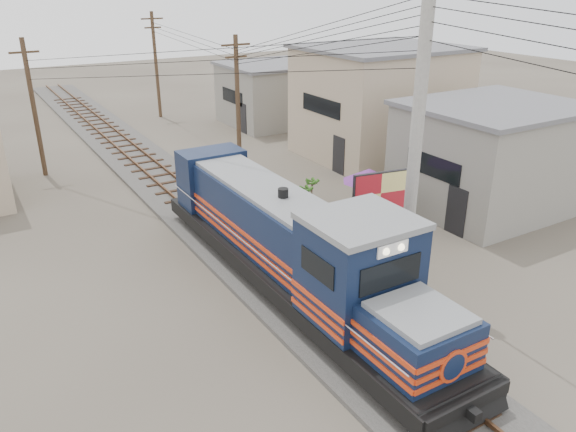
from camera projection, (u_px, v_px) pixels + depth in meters
ground at (309, 305)px, 17.92m from camera, size 120.00×120.00×0.00m
ballast at (191, 203)px, 25.78m from camera, size 3.60×70.00×0.16m
track at (191, 200)px, 25.71m from camera, size 1.15×70.00×0.12m
locomotive at (292, 246)px, 18.11m from camera, size 2.79×15.15×3.75m
utility_pole_main at (416, 141)px, 17.23m from camera, size 0.40×0.40×10.00m
wooden_pole_mid at (238, 100)px, 29.67m from camera, size 1.60×0.24×7.00m
wooden_pole_far at (156, 63)px, 40.76m from camera, size 1.60×0.24×7.50m
wooden_pole_left at (34, 106)px, 28.32m from camera, size 1.60×0.24×7.00m
power_lines at (189, 36)px, 21.60m from camera, size 9.65×19.00×3.30m
shophouse_front at (491, 156)px, 24.81m from camera, size 7.35×6.30×4.70m
shophouse_mid at (379, 102)px, 32.10m from camera, size 8.40×7.35×6.20m
shophouse_back at (271, 93)px, 39.67m from camera, size 6.30×6.30×4.20m
billboard at (380, 195)px, 20.10m from camera, size 2.14×0.49×3.32m
market_umbrella at (369, 176)px, 23.04m from camera, size 2.63×2.63×2.44m
vendor at (367, 187)px, 25.65m from camera, size 0.67×0.49×1.68m
plant_nursery at (335, 214)px, 23.64m from camera, size 3.40×3.09×1.13m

